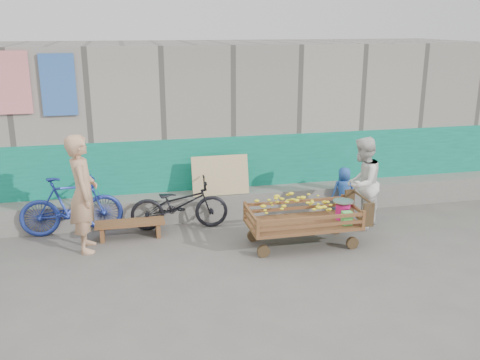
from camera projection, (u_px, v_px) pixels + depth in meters
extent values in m
plane|color=#57534F|center=(230.00, 274.00, 7.45)|extent=(80.00, 80.00, 0.00)
cube|color=gray|center=(188.00, 118.00, 10.86)|extent=(12.00, 3.00, 3.00)
cube|color=#0E7457|center=(200.00, 176.00, 9.67)|extent=(12.00, 0.03, 1.40)
cube|color=#625E5B|center=(203.00, 205.00, 9.58)|extent=(12.00, 0.50, 0.45)
cube|color=tan|center=(220.00, 175.00, 9.36)|extent=(1.00, 0.19, 0.68)
cube|color=pink|center=(12.00, 83.00, 8.51)|extent=(0.55, 0.03, 1.00)
cube|color=#3666B5|center=(58.00, 85.00, 8.67)|extent=(0.55, 0.03, 1.00)
cube|color=brown|center=(302.00, 224.00, 8.34)|extent=(1.71, 0.86, 0.05)
cylinder|color=#3E2E1B|center=(263.00, 251.00, 7.97)|extent=(0.19, 0.06, 0.19)
cube|color=brown|center=(258.00, 228.00, 7.74)|extent=(0.05, 0.05, 0.27)
cylinder|color=#3E2E1B|center=(253.00, 236.00, 8.55)|extent=(0.19, 0.06, 0.19)
cube|color=brown|center=(245.00, 210.00, 8.49)|extent=(0.05, 0.05, 0.27)
cylinder|color=#3E2E1B|center=(352.00, 243.00, 8.27)|extent=(0.19, 0.06, 0.19)
cube|color=brown|center=(363.00, 219.00, 8.10)|extent=(0.05, 0.05, 0.27)
cylinder|color=#3E2E1B|center=(337.00, 228.00, 8.86)|extent=(0.19, 0.06, 0.19)
cube|color=brown|center=(342.00, 202.00, 8.84)|extent=(0.05, 0.05, 0.27)
cube|color=brown|center=(312.00, 226.00, 7.93)|extent=(1.66, 0.04, 0.05)
cube|color=brown|center=(312.00, 218.00, 7.90)|extent=(1.66, 0.04, 0.05)
cube|color=brown|center=(295.00, 208.00, 8.68)|extent=(1.66, 0.04, 0.05)
cube|color=brown|center=(295.00, 201.00, 8.65)|extent=(1.66, 0.04, 0.05)
cube|color=brown|center=(251.00, 221.00, 8.13)|extent=(0.04, 0.80, 0.05)
cube|color=brown|center=(251.00, 214.00, 8.10)|extent=(0.04, 0.80, 0.05)
cube|color=brown|center=(352.00, 212.00, 8.48)|extent=(0.04, 0.80, 0.05)
cube|color=brown|center=(353.00, 206.00, 8.45)|extent=(0.04, 0.80, 0.05)
cylinder|color=#3E2E1B|center=(363.00, 197.00, 8.45)|extent=(0.04, 0.76, 0.04)
cube|color=#3E2E1B|center=(349.00, 201.00, 8.81)|extent=(0.17, 0.04, 0.38)
cube|color=#3E2E1B|center=(368.00, 215.00, 8.15)|extent=(0.17, 0.04, 0.38)
ellipsoid|color=yellow|center=(297.00, 210.00, 8.25)|extent=(1.24, 0.67, 0.42)
cylinder|color=#F21B85|center=(343.00, 212.00, 8.44)|extent=(0.23, 0.23, 0.25)
cylinder|color=silver|center=(343.00, 204.00, 8.40)|extent=(0.03, 0.03, 0.06)
cylinder|color=silver|center=(343.00, 201.00, 8.39)|extent=(0.32, 0.32, 0.02)
cube|color=#53DC5D|center=(347.00, 218.00, 8.18)|extent=(0.15, 0.11, 0.21)
cube|color=brown|center=(130.00, 223.00, 8.65)|extent=(1.11, 0.33, 0.04)
cube|color=brown|center=(102.00, 233.00, 8.60)|extent=(0.07, 0.31, 0.22)
cube|color=brown|center=(158.00, 229.00, 8.79)|extent=(0.07, 0.31, 0.22)
imported|color=tan|center=(83.00, 194.00, 8.02)|extent=(0.47, 0.68, 1.81)
imported|color=silver|center=(362.00, 183.00, 8.94)|extent=(0.96, 0.96, 1.57)
imported|color=#2652AA|center=(344.00, 191.00, 9.70)|extent=(0.45, 0.31, 0.87)
imported|color=black|center=(179.00, 204.00, 9.00)|extent=(1.66, 0.67, 0.86)
imported|color=#24389C|center=(71.00, 205.00, 8.75)|extent=(1.67, 0.56, 0.99)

